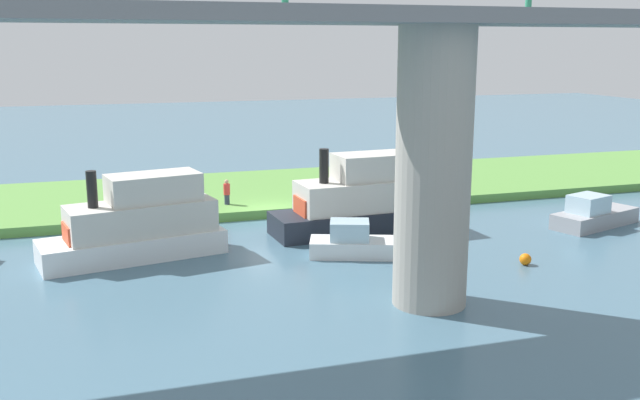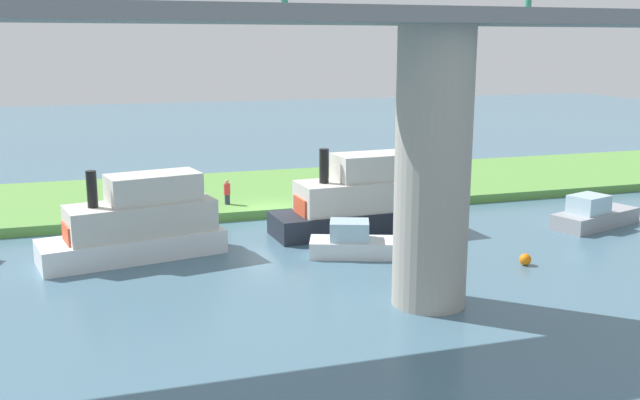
{
  "view_description": "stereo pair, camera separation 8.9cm",
  "coord_description": "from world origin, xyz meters",
  "px_view_note": "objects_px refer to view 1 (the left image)",
  "views": [
    {
      "loc": [
        8.54,
        35.98,
        9.14
      ],
      "look_at": [
        -1.27,
        5.0,
        2.0
      ],
      "focal_mm": 39.92,
      "sensor_mm": 36.0,
      "label": 1
    },
    {
      "loc": [
        8.46,
        36.01,
        9.14
      ],
      "look_at": [
        -1.27,
        5.0,
        2.0
      ],
      "focal_mm": 39.92,
      "sensor_mm": 36.0,
      "label": 2
    }
  ],
  "objects_px": {
    "mooring_post": "(428,189)",
    "person_on_bank": "(227,192)",
    "bridge_pylon": "(433,170)",
    "motorboat_white": "(593,215)",
    "houseboat_blue": "(138,224)",
    "marker_buoy": "(525,259)",
    "riverboat_paddlewheel": "(360,243)",
    "motorboat_red": "(361,200)"
  },
  "relations": [
    {
      "from": "houseboat_blue",
      "to": "motorboat_white",
      "type": "distance_m",
      "value": 22.58
    },
    {
      "from": "bridge_pylon",
      "to": "houseboat_blue",
      "type": "height_order",
      "value": "bridge_pylon"
    },
    {
      "from": "riverboat_paddlewheel",
      "to": "houseboat_blue",
      "type": "bearing_deg",
      "value": -16.39
    },
    {
      "from": "houseboat_blue",
      "to": "marker_buoy",
      "type": "height_order",
      "value": "houseboat_blue"
    },
    {
      "from": "bridge_pylon",
      "to": "motorboat_red",
      "type": "xyz_separation_m",
      "value": [
        -1.24,
        -10.22,
        -3.31
      ]
    },
    {
      "from": "bridge_pylon",
      "to": "mooring_post",
      "type": "relative_size",
      "value": 11.8
    },
    {
      "from": "person_on_bank",
      "to": "marker_buoy",
      "type": "xyz_separation_m",
      "value": [
        -10.32,
        13.17,
        -0.95
      ]
    },
    {
      "from": "mooring_post",
      "to": "riverboat_paddlewheel",
      "type": "xyz_separation_m",
      "value": [
        7.46,
        8.52,
        -0.35
      ]
    },
    {
      "from": "mooring_post",
      "to": "person_on_bank",
      "type": "bearing_deg",
      "value": -6.24
    },
    {
      "from": "mooring_post",
      "to": "riverboat_paddlewheel",
      "type": "distance_m",
      "value": 11.33
    },
    {
      "from": "bridge_pylon",
      "to": "marker_buoy",
      "type": "height_order",
      "value": "bridge_pylon"
    },
    {
      "from": "bridge_pylon",
      "to": "houseboat_blue",
      "type": "distance_m",
      "value": 13.57
    },
    {
      "from": "mooring_post",
      "to": "bridge_pylon",
      "type": "bearing_deg",
      "value": 64.07
    },
    {
      "from": "mooring_post",
      "to": "motorboat_red",
      "type": "distance_m",
      "value": 7.53
    },
    {
      "from": "motorboat_white",
      "to": "riverboat_paddlewheel",
      "type": "relative_size",
      "value": 1.08
    },
    {
      "from": "person_on_bank",
      "to": "bridge_pylon",
      "type": "bearing_deg",
      "value": 105.37
    },
    {
      "from": "houseboat_blue",
      "to": "riverboat_paddlewheel",
      "type": "height_order",
      "value": "houseboat_blue"
    },
    {
      "from": "bridge_pylon",
      "to": "motorboat_white",
      "type": "xyz_separation_m",
      "value": [
        -12.94,
        -7.52,
        -4.28
      ]
    },
    {
      "from": "houseboat_blue",
      "to": "marker_buoy",
      "type": "relative_size",
      "value": 16.35
    },
    {
      "from": "mooring_post",
      "to": "motorboat_red",
      "type": "xyz_separation_m",
      "value": [
        5.95,
        4.56,
        0.66
      ]
    },
    {
      "from": "mooring_post",
      "to": "marker_buoy",
      "type": "bearing_deg",
      "value": 83.85
    },
    {
      "from": "houseboat_blue",
      "to": "marker_buoy",
      "type": "bearing_deg",
      "value": 158.44
    },
    {
      "from": "motorboat_white",
      "to": "person_on_bank",
      "type": "bearing_deg",
      "value": -26.19
    },
    {
      "from": "motorboat_white",
      "to": "marker_buoy",
      "type": "height_order",
      "value": "motorboat_white"
    },
    {
      "from": "mooring_post",
      "to": "motorboat_white",
      "type": "bearing_deg",
      "value": 128.37
    },
    {
      "from": "person_on_bank",
      "to": "marker_buoy",
      "type": "bearing_deg",
      "value": 128.07
    },
    {
      "from": "person_on_bank",
      "to": "marker_buoy",
      "type": "height_order",
      "value": "person_on_bank"
    },
    {
      "from": "person_on_bank",
      "to": "marker_buoy",
      "type": "relative_size",
      "value": 2.78
    },
    {
      "from": "bridge_pylon",
      "to": "motorboat_white",
      "type": "relative_size",
      "value": 1.81
    },
    {
      "from": "motorboat_red",
      "to": "marker_buoy",
      "type": "bearing_deg",
      "value": 122.45
    },
    {
      "from": "bridge_pylon",
      "to": "riverboat_paddlewheel",
      "type": "height_order",
      "value": "bridge_pylon"
    },
    {
      "from": "motorboat_red",
      "to": "motorboat_white",
      "type": "bearing_deg",
      "value": 166.98
    },
    {
      "from": "motorboat_red",
      "to": "marker_buoy",
      "type": "xyz_separation_m",
      "value": [
        -4.67,
        7.34,
        -1.32
      ]
    },
    {
      "from": "person_on_bank",
      "to": "motorboat_red",
      "type": "relative_size",
      "value": 0.16
    },
    {
      "from": "person_on_bank",
      "to": "mooring_post",
      "type": "relative_size",
      "value": 1.68
    },
    {
      "from": "motorboat_white",
      "to": "marker_buoy",
      "type": "relative_size",
      "value": 10.81
    },
    {
      "from": "person_on_bank",
      "to": "houseboat_blue",
      "type": "bearing_deg",
      "value": 53.8
    },
    {
      "from": "bridge_pylon",
      "to": "motorboat_white",
      "type": "distance_m",
      "value": 15.57
    },
    {
      "from": "mooring_post",
      "to": "motorboat_red",
      "type": "bearing_deg",
      "value": 37.46
    },
    {
      "from": "bridge_pylon",
      "to": "mooring_post",
      "type": "height_order",
      "value": "bridge_pylon"
    },
    {
      "from": "person_on_bank",
      "to": "mooring_post",
      "type": "xyz_separation_m",
      "value": [
        -11.6,
        1.27,
        -0.29
      ]
    },
    {
      "from": "bridge_pylon",
      "to": "motorboat_red",
      "type": "relative_size",
      "value": 1.15
    }
  ]
}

